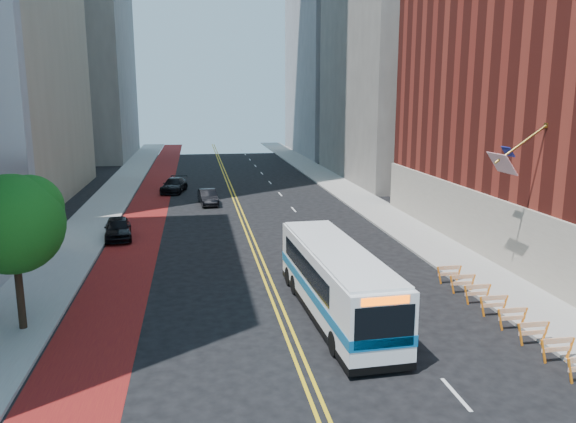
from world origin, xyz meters
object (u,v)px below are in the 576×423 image
(street_tree, at_px, (14,220))
(car_b, at_px, (208,197))
(car_c, at_px, (174,185))
(transit_bus, at_px, (335,280))
(car_a, at_px, (118,228))

(street_tree, height_order, car_b, street_tree)
(street_tree, distance_m, car_b, 29.14)
(car_c, bearing_deg, transit_bus, -65.15)
(transit_bus, bearing_deg, street_tree, 175.21)
(car_a, height_order, car_c, car_a)
(car_b, distance_m, car_c, 8.15)
(car_a, distance_m, car_c, 19.49)
(street_tree, distance_m, car_c, 35.61)
(street_tree, bearing_deg, car_a, 82.98)
(transit_bus, bearing_deg, car_a, 123.17)
(car_a, bearing_deg, street_tree, -103.87)
(car_a, xyz_separation_m, car_b, (6.62, 11.77, -0.06))
(car_b, bearing_deg, transit_bus, -85.71)
(car_b, height_order, car_c, car_c)
(transit_bus, bearing_deg, car_b, 97.76)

